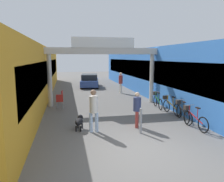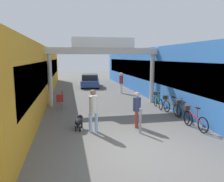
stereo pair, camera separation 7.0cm
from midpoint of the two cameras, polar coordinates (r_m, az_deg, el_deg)
The scene contains 16 objects.
ground_plane at distance 7.61m, azimuth 6.99°, elevation -14.98°, with size 80.00×80.00×0.00m, color #605E5B.
storefront_left at distance 17.84m, azimuth -20.90°, elevation 4.45°, with size 3.00×26.00×3.76m.
storefront_right at distance 19.10m, azimuth 10.99°, elevation 5.12°, with size 3.00×26.00×3.76m.
arcade_sign_gateway at distance 14.08m, azimuth -2.49°, elevation 8.84°, with size 7.40×0.47×4.29m.
pedestrian_with_dog at distance 8.94m, azimuth -5.05°, elevation -4.41°, with size 0.39×0.36×1.77m.
pedestrian_companion at distance 9.63m, azimuth 6.37°, elevation -4.28°, with size 0.44×0.44×1.57m.
pedestrian_carrying_crate at distance 18.63m, azimuth 2.17°, elevation 2.56°, with size 0.36×0.39×1.79m.
dog_on_leash at distance 9.49m, azimuth -8.74°, elevation -7.80°, with size 0.46×0.82×0.58m.
bicycle_red_nearest at distance 10.15m, azimuth 20.39°, elevation -6.73°, with size 0.46×1.69×0.98m.
bicycle_black_second at distance 11.24m, azimuth 17.63°, elevation -5.10°, with size 0.46×1.68×0.98m.
bicycle_orange_third at distance 12.38m, azimuth 14.87°, elevation -3.72°, with size 0.46×1.69×0.98m.
bicycle_green_farthest at distance 13.63m, azimuth 11.60°, elevation -2.47°, with size 0.46×1.69×0.98m.
bollard_post_metal at distance 8.97m, azimuth 7.29°, elevation -7.62°, with size 0.10×0.10×1.05m.
cafe_chair_red_nearer at distance 13.33m, azimuth -13.65°, elevation -2.34°, with size 0.41×0.41×0.89m.
cafe_chair_red_farther at distance 14.74m, azimuth -13.40°, elevation -1.27°, with size 0.46×0.46×0.89m.
parked_car_blue at distance 22.78m, azimuth -5.94°, elevation 2.68°, with size 2.27×4.20×1.33m.
Camera 1 is at (-2.32, -6.57, 3.06)m, focal length 35.00 mm.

